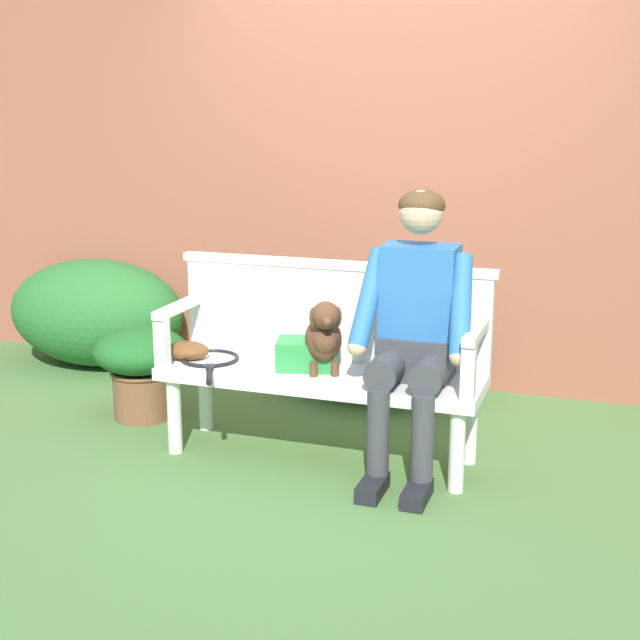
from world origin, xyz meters
name	(u,v)px	position (x,y,z in m)	size (l,w,h in m)	color
ground_plane	(320,457)	(0.00, 0.00, 0.00)	(40.00, 40.00, 0.00)	#4C753D
brick_garden_fence	(399,161)	(0.00, 1.45, 1.34)	(8.00, 0.30, 2.69)	#9E5642
hedge_bush_far_left	(376,336)	(-0.02, 1.05, 0.35)	(1.11, 0.82, 0.69)	#286B2D
hedge_bush_far_right	(97,312)	(-1.91, 1.03, 0.35)	(1.20, 0.80, 0.70)	#286B2D
garden_bench	(320,383)	(0.00, 0.00, 0.38)	(1.56, 0.46, 0.44)	white
bench_backrest	(333,310)	(0.00, 0.20, 0.69)	(1.60, 0.06, 0.50)	white
bench_armrest_left_end	(172,322)	(-0.74, -0.08, 0.64)	(0.06, 0.46, 0.28)	white
bench_armrest_right_end	(473,349)	(0.74, -0.08, 0.64)	(0.06, 0.46, 0.28)	white
person_seated	(415,323)	(0.46, -0.01, 0.72)	(0.56, 0.63, 1.31)	black
dog_on_bench	(324,336)	(0.03, -0.03, 0.62)	(0.27, 0.36, 0.37)	brown
tennis_racket	(210,360)	(-0.56, -0.03, 0.45)	(0.39, 0.57, 0.03)	black
baseball_glove	(188,350)	(-0.69, -0.03, 0.49)	(0.22, 0.17, 0.09)	brown
sports_bag	(307,354)	(-0.08, 0.02, 0.51)	(0.28, 0.20, 0.14)	#2D8E42
potted_plant	(141,364)	(-1.11, 0.22, 0.30)	(0.51, 0.51, 0.50)	brown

